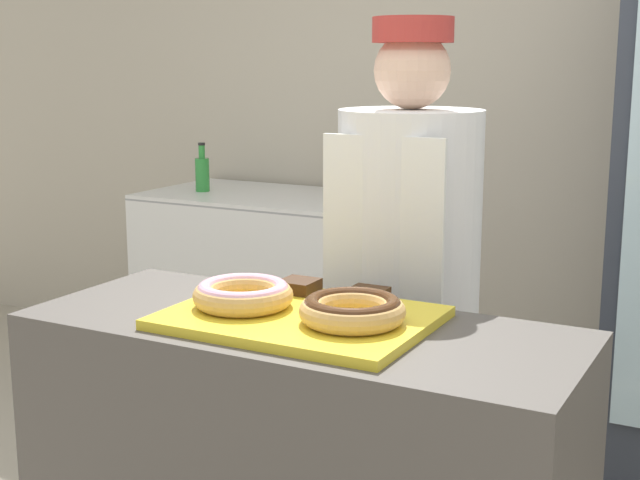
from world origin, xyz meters
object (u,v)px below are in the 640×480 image
(baker_person, at_px, (407,295))
(donut_chocolate_glaze, at_px, (352,309))
(serving_tray, at_px, (300,318))
(chest_freezer, at_px, (263,287))
(bottle_amber, at_px, (345,169))
(bottle_green, at_px, (202,173))
(donut_light_glaze, at_px, (243,293))
(brownie_back_left, at_px, (299,286))
(brownie_back_right, at_px, (367,295))

(baker_person, bearing_deg, donut_chocolate_glaze, -79.36)
(serving_tray, distance_m, chest_freezer, 2.15)
(chest_freezer, xyz_separation_m, bottle_amber, (0.31, 0.24, 0.55))
(chest_freezer, bearing_deg, baker_person, -43.91)
(bottle_amber, relative_size, bottle_green, 1.18)
(donut_light_glaze, bearing_deg, baker_person, 73.08)
(brownie_back_left, xyz_separation_m, bottle_amber, (-0.77, 1.81, 0.06))
(donut_chocolate_glaze, xyz_separation_m, chest_freezer, (-1.32, 1.76, -0.51))
(brownie_back_left, bearing_deg, serving_tray, -60.01)
(serving_tray, height_order, bottle_amber, bottle_amber)
(bottle_green, bearing_deg, brownie_back_right, -43.99)
(brownie_back_right, distance_m, baker_person, 0.42)
(serving_tray, relative_size, brownie_back_right, 6.72)
(donut_chocolate_glaze, relative_size, bottle_amber, 0.89)
(brownie_back_right, bearing_deg, bottle_amber, 117.96)
(donut_light_glaze, height_order, donut_chocolate_glaze, same)
(chest_freezer, xyz_separation_m, bottle_green, (-0.29, -0.07, 0.54))
(donut_chocolate_glaze, relative_size, brownie_back_right, 2.68)
(serving_tray, xyz_separation_m, bottle_amber, (-0.87, 1.98, 0.09))
(brownie_back_right, height_order, bottle_green, bottle_green)
(brownie_back_right, bearing_deg, baker_person, 98.63)
(serving_tray, relative_size, chest_freezer, 0.57)
(brownie_back_right, bearing_deg, brownie_back_left, 180.00)
(bottle_amber, bearing_deg, serving_tray, -66.36)
(serving_tray, xyz_separation_m, baker_person, (0.03, 0.57, -0.07))
(donut_light_glaze, relative_size, bottle_amber, 0.89)
(donut_chocolate_glaze, xyz_separation_m, bottle_amber, (-1.01, 2.00, 0.04))
(serving_tray, bearing_deg, baker_person, 86.56)
(brownie_back_left, bearing_deg, baker_person, 72.20)
(donut_light_glaze, bearing_deg, chest_freezer, 120.44)
(serving_tray, bearing_deg, brownie_back_left, 119.99)
(donut_light_glaze, xyz_separation_m, bottle_amber, (-0.72, 2.00, 0.04))
(donut_light_glaze, distance_m, baker_person, 0.63)
(donut_chocolate_glaze, distance_m, brownie_back_left, 0.30)
(donut_light_glaze, xyz_separation_m, bottle_green, (-1.32, 1.69, 0.03))
(baker_person, relative_size, chest_freezer, 1.53)
(donut_chocolate_glaze, height_order, bottle_amber, bottle_amber)
(serving_tray, bearing_deg, brownie_back_right, 60.01)
(chest_freezer, bearing_deg, bottle_amber, 37.64)
(donut_light_glaze, bearing_deg, bottle_amber, 109.85)
(bottle_amber, bearing_deg, brownie_back_left, -66.97)
(brownie_back_left, height_order, brownie_back_right, same)
(chest_freezer, relative_size, bottle_green, 4.64)
(donut_chocolate_glaze, relative_size, chest_freezer, 0.23)
(brownie_back_left, height_order, bottle_amber, bottle_amber)
(donut_chocolate_glaze, xyz_separation_m, baker_person, (-0.11, 0.59, -0.12))
(donut_chocolate_glaze, relative_size, baker_person, 0.15)
(bottle_amber, xyz_separation_m, bottle_green, (-0.60, -0.31, -0.02))
(serving_tray, bearing_deg, bottle_amber, 113.64)
(bottle_amber, bearing_deg, baker_person, -57.38)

